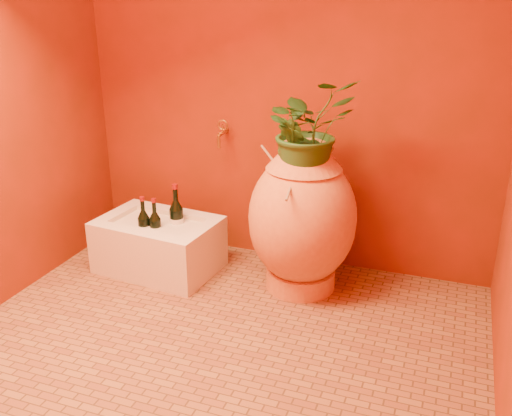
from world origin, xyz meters
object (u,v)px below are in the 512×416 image
at_px(amphora, 302,218).
at_px(wine_bottle_a, 156,229).
at_px(wine_bottle_b, 144,227).
at_px(wall_tap, 222,132).
at_px(stone_basin, 159,245).
at_px(wine_bottle_c, 177,220).

distance_m(amphora, wine_bottle_a, 0.88).
relative_size(wine_bottle_a, wine_bottle_b, 0.98).
bearing_deg(amphora, wall_tap, 155.10).
height_order(amphora, stone_basin, amphora).
height_order(wine_bottle_c, wall_tap, wall_tap).
bearing_deg(wine_bottle_b, wine_bottle_c, 38.44).
xyz_separation_m(amphora, wall_tap, (-0.59, 0.27, 0.37)).
height_order(wine_bottle_a, wall_tap, wall_tap).
bearing_deg(wall_tap, wine_bottle_a, -123.99).
height_order(wine_bottle_b, wall_tap, wall_tap).
bearing_deg(wine_bottle_a, wine_bottle_c, 53.82).
height_order(wine_bottle_a, wine_bottle_b, wine_bottle_b).
height_order(stone_basin, wine_bottle_c, wine_bottle_c).
height_order(stone_basin, wine_bottle_b, wine_bottle_b).
xyz_separation_m(amphora, wine_bottle_b, (-0.93, -0.13, -0.14)).
bearing_deg(wine_bottle_b, wine_bottle_a, 7.26).
bearing_deg(wine_bottle_c, wall_tap, 56.90).
bearing_deg(wine_bottle_c, wine_bottle_b, -141.56).
xyz_separation_m(stone_basin, wine_bottle_c, (0.09, 0.07, 0.15)).
height_order(stone_basin, wall_tap, wall_tap).
distance_m(stone_basin, wine_bottle_a, 0.14).
distance_m(amphora, wall_tap, 0.75).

